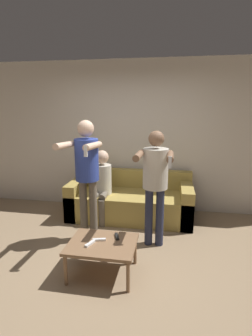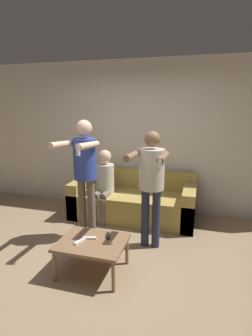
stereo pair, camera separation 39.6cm
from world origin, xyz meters
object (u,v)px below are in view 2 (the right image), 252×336
remote_mid (90,238)px  remote_near (80,241)px  remote_far (108,236)px  coffee_table (92,244)px  couch (133,202)px  person_seated (104,181)px  person_standing_right (151,176)px  person_standing_left (85,166)px

remote_mid → remote_near: bearing=-126.8°
remote_near → remote_far: bearing=39.5°
coffee_table → remote_near: (-0.12, -0.06, 0.05)m
couch → person_seated: bearing=-156.6°
person_seated → remote_near: person_seated is taller
person_standing_right → coffee_table: 1.13m
couch → coffee_table: size_ratio=2.74×
person_standing_right → remote_far: size_ratio=10.41×
remote_near → remote_mid: bearing=53.2°
person_standing_left → remote_near: person_standing_left is taller
couch → person_standing_right: person_standing_right is taller
person_standing_left → person_seated: size_ratio=1.45×
couch → remote_near: (-0.19, -1.73, 0.13)m
couch → remote_near: couch is taller
coffee_table → remote_far: bearing=47.7°
person_standing_right → remote_near: (-0.66, -0.81, -0.60)m
coffee_table → remote_mid: (-0.05, 0.04, 0.05)m
coffee_table → remote_mid: size_ratio=4.96×
person_standing_right → person_standing_left: bearing=179.9°
person_seated → person_standing_left: bearing=-90.6°
remote_near → remote_far: same height
couch → remote_far: couch is taller
couch → person_standing_right: bearing=-62.8°
couch → remote_far: (0.08, -1.51, 0.13)m
person_seated → remote_far: size_ratio=7.77×
couch → remote_mid: bearing=-93.9°
person_seated → person_standing_right: bearing=-37.4°
person_standing_right → remote_near: 1.21m
person_standing_left → person_seated: 0.83m
person_seated → coffee_table: size_ratio=1.56×
person_standing_left → person_standing_right: (0.94, -0.00, -0.08)m
couch → person_standing_left: 1.31m
person_standing_left → couch: bearing=62.8°
remote_mid → remote_far: size_ratio=1.01×
couch → coffee_table: (-0.06, -1.66, 0.07)m
couch → coffee_table: bearing=-92.2°
person_standing_left → coffee_table: 1.13m
couch → person_standing_left: bearing=-117.2°
person_standing_left → person_seated: bearing=89.4°
couch → person_standing_right: size_ratio=1.31×
person_standing_left → remote_far: person_standing_left is taller
person_standing_left → remote_far: size_ratio=11.23×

